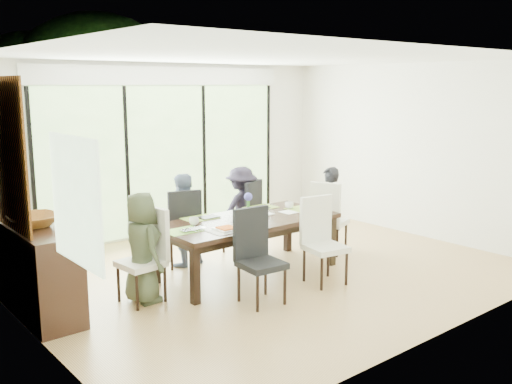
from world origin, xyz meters
TOP-DOWN VIEW (x-y plane):
  - floor at (0.00, 0.00)m, footprint 6.00×5.00m
  - ceiling at (0.00, 0.00)m, footprint 6.00×5.00m
  - wall_back at (0.00, 2.51)m, footprint 6.00×0.02m
  - wall_front at (0.00, -2.51)m, footprint 6.00×0.02m
  - wall_left at (-3.01, 0.00)m, footprint 0.02×5.00m
  - wall_right at (3.01, 0.00)m, footprint 0.02×5.00m
  - glass_doors at (0.00, 2.47)m, footprint 4.20×0.02m
  - blinds_header at (0.00, 2.46)m, footprint 4.40×0.06m
  - mullion_a at (-2.10, 2.46)m, footprint 0.05×0.04m
  - mullion_b at (-0.70, 2.46)m, footprint 0.05×0.04m
  - mullion_c at (0.70, 2.46)m, footprint 0.05×0.04m
  - mullion_d at (2.10, 2.46)m, footprint 0.05×0.04m
  - side_window at (-2.97, -1.20)m, footprint 0.02×0.90m
  - deck at (0.00, 3.40)m, footprint 6.00×1.80m
  - rail_top at (0.00, 4.20)m, footprint 6.00×0.08m
  - foliage_mid at (0.40, 5.80)m, footprint 4.00×4.00m
  - foliage_right at (2.20, 5.00)m, footprint 2.80×2.80m
  - foliage_far at (-0.60, 6.50)m, footprint 3.60×3.60m
  - table_top at (-0.27, 0.08)m, footprint 2.29×1.05m
  - table_apron at (-0.27, 0.08)m, footprint 2.10×0.86m
  - table_leg_fl at (-1.35, -0.35)m, footprint 0.09×0.09m
  - table_leg_fr at (0.81, -0.35)m, footprint 0.09×0.09m
  - table_leg_bl at (-1.35, 0.51)m, footprint 0.09×0.09m
  - table_leg_br at (0.81, 0.51)m, footprint 0.09×0.09m
  - chair_left_end at (-1.77, 0.08)m, footprint 0.48×0.48m
  - chair_right_end at (1.23, 0.08)m, footprint 0.57×0.57m
  - chair_far_left at (-0.72, 0.93)m, footprint 0.55×0.55m
  - chair_far_right at (0.28, 0.93)m, footprint 0.58×0.58m
  - chair_near_left at (-0.77, -0.79)m, footprint 0.47×0.47m
  - chair_near_right at (0.23, -0.79)m, footprint 0.51×0.51m
  - person_left_end at (-1.75, 0.08)m, footprint 0.36×0.58m
  - person_right_end at (1.21, 0.08)m, footprint 0.50×0.65m
  - person_far_left at (-0.72, 0.91)m, footprint 0.61×0.41m
  - person_far_right at (0.28, 0.91)m, footprint 0.59×0.38m
  - placemat_left at (-1.22, 0.08)m, footprint 0.42×0.31m
  - placemat_right at (0.68, 0.08)m, footprint 0.42×0.31m
  - placemat_far_l at (-0.72, 0.48)m, footprint 0.42×0.31m
  - placemat_far_r at (0.28, 0.48)m, footprint 0.42×0.31m
  - placemat_paper at (-0.82, -0.22)m, footprint 0.42×0.31m
  - tablet_far_l at (-0.62, 0.43)m, footprint 0.25×0.17m
  - tablet_far_r at (0.23, 0.43)m, footprint 0.23×0.16m
  - papers at (0.43, 0.03)m, footprint 0.29×0.21m
  - platter_base at (-0.82, -0.22)m, footprint 0.25×0.25m
  - platter_snacks at (-0.82, -0.22)m, footprint 0.19×0.19m
  - vase at (-0.22, 0.13)m, footprint 0.08×0.08m
  - hyacinth_stems at (-0.22, 0.13)m, footprint 0.04×0.04m
  - hyacinth_blooms at (-0.22, 0.13)m, footprint 0.11×0.11m
  - laptop at (-1.12, -0.02)m, footprint 0.32×0.21m
  - cup_a at (-0.97, 0.23)m, footprint 0.16×0.16m
  - cup_b at (-0.12, -0.02)m, footprint 0.12×0.12m
  - cup_c at (0.53, 0.18)m, footprint 0.16×0.16m
  - book at (-0.02, 0.13)m, footprint 0.17×0.22m
  - sideboard at (-2.76, 0.58)m, footprint 0.47×1.67m
  - bowl at (-2.76, 0.48)m, footprint 0.50×0.50m
  - candlestick_base at (-2.76, 0.93)m, footprint 0.10×0.10m
  - candlestick_shaft at (-2.76, 0.93)m, footprint 0.03×0.03m
  - candlestick_pan at (-2.76, 0.93)m, footprint 0.10×0.10m
  - candle at (-2.76, 0.93)m, footprint 0.04×0.04m
  - tapestry at (-2.97, 0.40)m, footprint 0.02×1.00m

SIDE VIEW (x-z plane):
  - deck at x=0.00m, z-range -0.10..0.00m
  - floor at x=0.00m, z-range -0.01..0.00m
  - table_leg_fl at x=-1.35m, z-range 0.00..0.66m
  - table_leg_fr at x=0.81m, z-range 0.00..0.66m
  - table_leg_bl at x=-1.35m, z-range 0.00..0.66m
  - table_leg_br at x=0.81m, z-range 0.00..0.66m
  - sideboard at x=-2.76m, z-range 0.00..0.94m
  - chair_left_end at x=-1.77m, z-range 0.00..1.05m
  - chair_right_end at x=1.23m, z-range 0.00..1.05m
  - chair_far_left at x=-0.72m, z-range 0.00..1.05m
  - chair_far_right at x=0.28m, z-range 0.00..1.05m
  - chair_near_left at x=-0.77m, z-range 0.00..1.05m
  - chair_near_right at x=0.23m, z-range 0.00..1.05m
  - rail_top at x=0.00m, z-range 0.52..0.58m
  - table_apron at x=-0.27m, z-range 0.55..0.65m
  - person_left_end at x=-1.75m, z-range 0.00..1.23m
  - person_right_end at x=1.21m, z-range 0.00..1.23m
  - person_far_left at x=-0.72m, z-range 0.00..1.23m
  - person_far_right at x=0.28m, z-range 0.00..1.23m
  - table_top at x=-0.27m, z-range 0.66..0.72m
  - papers at x=0.43m, z-range 0.72..0.72m
  - placemat_left at x=-1.22m, z-range 0.72..0.72m
  - placemat_right at x=0.68m, z-range 0.72..0.72m
  - placemat_far_l at x=-0.72m, z-range 0.72..0.72m
  - placemat_far_r at x=0.28m, z-range 0.72..0.72m
  - placemat_paper at x=-0.82m, z-range 0.72..0.72m
  - book at x=-0.02m, z-range 0.72..0.73m
  - tablet_far_r at x=0.23m, z-range 0.72..0.73m
  - tablet_far_l at x=-0.62m, z-range 0.72..0.73m
  - laptop at x=-1.12m, z-range 0.72..0.74m
  - platter_base at x=-0.82m, z-range 0.72..0.74m
  - platter_snacks at x=-0.82m, z-range 0.74..0.76m
  - cup_b at x=-0.12m, z-range 0.72..0.80m
  - cup_a at x=-0.97m, z-range 0.72..0.81m
  - cup_c at x=0.53m, z-range 0.72..0.81m
  - vase at x=-0.22m, z-range 0.72..0.83m
  - hyacinth_stems at x=-0.22m, z-range 0.81..0.96m
  - candlestick_base at x=-2.76m, z-range 0.94..0.98m
  - hyacinth_blooms at x=-0.22m, z-range 0.93..1.04m
  - bowl at x=-2.76m, z-range 0.94..1.06m
  - glass_doors at x=0.00m, z-range 0.05..2.35m
  - mullion_a at x=-2.10m, z-range 0.05..2.35m
  - mullion_b at x=-0.70m, z-range 0.05..2.35m
  - mullion_c at x=0.70m, z-range 0.05..2.35m
  - mullion_d at x=2.10m, z-range 0.05..2.35m
  - foliage_right at x=2.20m, z-range -0.14..2.66m
  - wall_back at x=0.00m, z-range 0.00..2.70m
  - wall_front at x=0.00m, z-range 0.00..2.70m
  - wall_left at x=-3.01m, z-range 0.00..2.70m
  - wall_right at x=3.01m, z-range 0.00..2.70m
  - side_window at x=-2.97m, z-range 1.00..2.00m
  - candlestick_shaft at x=-2.76m, z-range 0.97..2.27m
  - foliage_far at x=-0.60m, z-range -0.18..3.42m
  - tapestry at x=-2.97m, z-range 0.95..2.45m
  - foliage_mid at x=0.40m, z-range -0.20..3.80m
  - candlestick_pan at x=-2.76m, z-range 2.25..2.28m
  - candle at x=-2.76m, z-range 2.28..2.38m
  - blinds_header at x=0.00m, z-range 2.36..2.64m
  - ceiling at x=0.00m, z-range 2.70..2.71m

